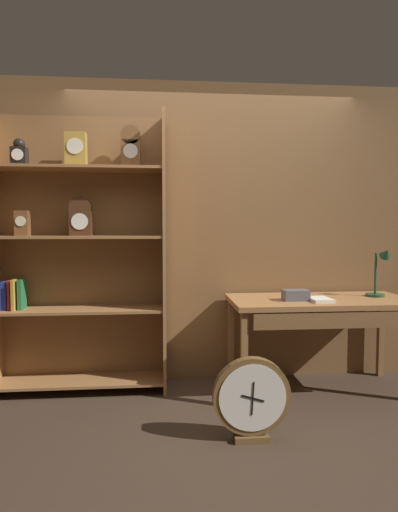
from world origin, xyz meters
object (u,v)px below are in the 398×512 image
(desk_lamp, at_px, (381,272))
(toolbox_small, at_px, (296,295))
(round_clock_large, at_px, (252,399))
(bookshelf, at_px, (78,251))
(workbench, at_px, (321,309))
(open_repair_manual, at_px, (320,300))

(desk_lamp, distance_m, toolbox_small, 0.79)
(toolbox_small, height_order, round_clock_large, toolbox_small)
(bookshelf, xyz_separation_m, round_clock_large, (1.23, -0.97, -0.89))
(round_clock_large, bearing_deg, workbench, 45.56)
(workbench, relative_size, round_clock_large, 2.76)
(bookshelf, height_order, round_clock_large, bookshelf)
(open_repair_manual, distance_m, round_clock_large, 1.07)
(round_clock_large, bearing_deg, bookshelf, 141.87)
(desk_lamp, xyz_separation_m, open_repair_manual, (-0.58, -0.16, -0.20))
(workbench, xyz_separation_m, toolbox_small, (-0.23, -0.05, 0.12))
(open_repair_manual, bearing_deg, workbench, 59.05)
(toolbox_small, distance_m, open_repair_manual, 0.19)
(bookshelf, bearing_deg, open_repair_manual, -9.42)
(bookshelf, distance_m, round_clock_large, 1.80)
(bookshelf, xyz_separation_m, toolbox_small, (1.74, -0.27, -0.35))
(workbench, relative_size, desk_lamp, 3.46)
(open_repair_manual, relative_size, round_clock_large, 0.41)
(desk_lamp, xyz_separation_m, toolbox_small, (-0.76, -0.12, -0.17))
(toolbox_small, xyz_separation_m, open_repair_manual, (0.18, -0.05, -0.03))
(bookshelf, distance_m, desk_lamp, 2.51)
(desk_lamp, bearing_deg, toolbox_small, -171.30)
(open_repair_manual, height_order, round_clock_large, open_repair_manual)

